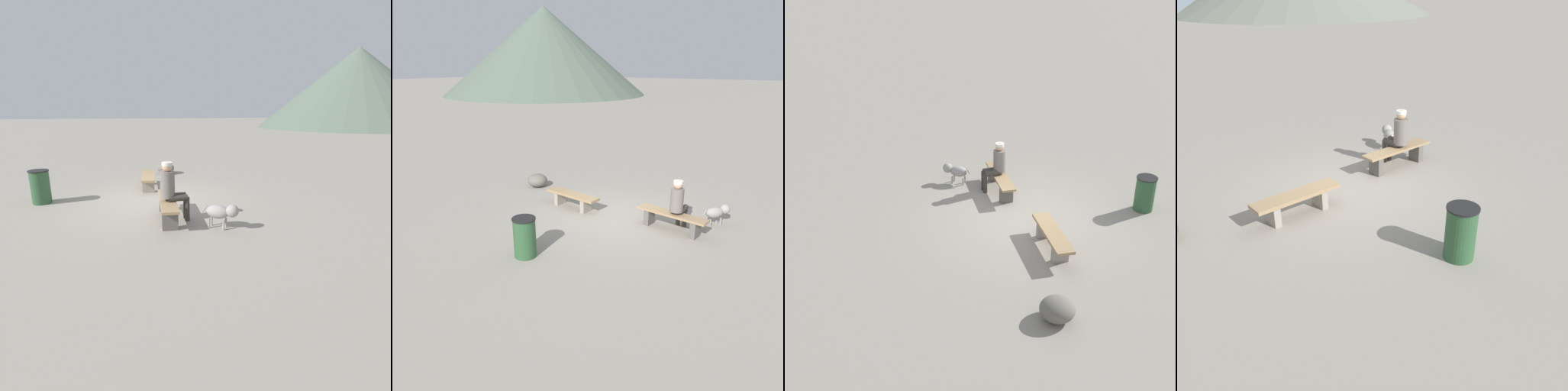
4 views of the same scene
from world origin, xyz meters
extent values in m
cube|color=gray|center=(0.00, 0.00, -0.03)|extent=(210.00, 210.00, 0.06)
cube|color=gray|center=(-1.98, 0.06, 0.19)|extent=(0.17, 0.38, 0.37)
cube|color=gray|center=(-0.96, -0.05, 0.19)|extent=(0.17, 0.38, 0.37)
cube|color=#A3845B|center=(-1.47, 0.00, 0.41)|extent=(1.78, 0.59, 0.07)
cube|color=#605B56|center=(0.93, 0.17, 0.21)|extent=(0.18, 0.35, 0.42)
cube|color=#605B56|center=(2.21, 0.03, 0.21)|extent=(0.18, 0.35, 0.42)
cube|color=#A3845B|center=(1.57, 0.10, 0.45)|extent=(1.88, 0.57, 0.06)
cylinder|color=slate|center=(1.67, 0.09, 0.85)|extent=(0.32, 0.32, 0.60)
sphere|color=#D8A87F|center=(1.67, 0.09, 1.25)|extent=(0.22, 0.22, 0.22)
cylinder|color=silver|center=(1.67, 0.09, 1.31)|extent=(0.23, 0.23, 0.08)
cylinder|color=#38332D|center=(1.77, 0.30, 0.55)|extent=(0.16, 0.43, 0.15)
cylinder|color=#38332D|center=(1.77, 0.51, 0.28)|extent=(0.11, 0.11, 0.55)
cylinder|color=#38332D|center=(1.59, 0.30, 0.55)|extent=(0.16, 0.43, 0.15)
cylinder|color=#38332D|center=(1.60, 0.51, 0.28)|extent=(0.11, 0.11, 0.55)
ellipsoid|color=gray|center=(2.38, 1.03, 0.36)|extent=(0.54, 0.58, 0.29)
sphere|color=gray|center=(2.57, 1.28, 0.42)|extent=(0.27, 0.27, 0.27)
cylinder|color=gray|center=(2.41, 1.20, 0.11)|extent=(0.04, 0.04, 0.22)
cylinder|color=gray|center=(2.54, 1.10, 0.11)|extent=(0.04, 0.04, 0.22)
cylinder|color=gray|center=(2.21, 0.95, 0.11)|extent=(0.04, 0.04, 0.22)
cylinder|color=gray|center=(2.34, 0.85, 0.11)|extent=(0.04, 0.04, 0.22)
cylinder|color=gray|center=(2.20, 0.80, 0.41)|extent=(0.10, 0.11, 0.15)
cylinder|color=#2D5633|center=(-0.58, -2.98, 0.44)|extent=(0.49, 0.49, 0.88)
cylinder|color=black|center=(-0.58, -2.98, 0.89)|extent=(0.52, 0.52, 0.03)
ellipsoid|color=#6B665B|center=(-3.66, 0.95, 0.23)|extent=(0.93, 0.93, 0.45)
camera|label=1|loc=(8.03, -1.00, 2.40)|focal=27.46mm
camera|label=2|loc=(4.68, -8.34, 4.01)|focal=34.33mm
camera|label=3|loc=(-10.62, 4.85, 6.75)|focal=49.67mm
camera|label=4|loc=(-5.68, -5.81, 3.99)|focal=39.16mm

